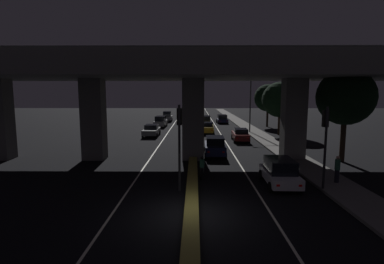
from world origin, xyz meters
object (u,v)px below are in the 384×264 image
Objects in this scene: car_white_lead at (280,172)px; car_dark_blue_sixth at (222,119)px; traffic_light_right_of_median at (325,134)px; car_dark_blue_second at (215,146)px; car_grey_lead_oncoming at (151,130)px; pedestrian_on_sidewalk at (337,169)px; car_taxi_yellow_fourth at (207,128)px; motorcycle_black_filtering_near at (202,168)px; traffic_light_left_of_median at (179,133)px; car_silver_third_oncoming at (167,116)px; car_dark_green_fourth_oncoming at (187,114)px; car_dark_red_third at (240,135)px; street_lamp at (248,97)px; car_silver_second_oncoming at (161,121)px; car_white_fifth at (205,122)px.

car_white_lead is 38.19m from car_dark_blue_sixth.
car_dark_blue_second is (-5.54, 9.66, -2.42)m from traffic_light_right_of_median.
pedestrian_on_sidewalk is at bearing 34.80° from car_grey_lead_oncoming.
car_taxi_yellow_fourth reaches higher than car_grey_lead_oncoming.
traffic_light_left_of_median is at bearing 158.34° from motorcycle_black_filtering_near.
pedestrian_on_sidewalk is (14.18, -41.93, -0.03)m from car_silver_third_oncoming.
car_grey_lead_oncoming is at bearing -7.07° from car_dark_green_fourth_oncoming.
car_dark_red_third is 11.73m from car_grey_lead_oncoming.
street_lamp reaches higher than car_white_lead.
traffic_light_left_of_median is 26.78m from street_lamp.
motorcycle_black_filtering_near is (-4.66, 1.82, -0.24)m from car_white_lead.
motorcycle_black_filtering_near is at bearing 168.12° from pedestrian_on_sidewalk.
car_dark_blue_second reaches higher than car_dark_red_third.
street_lamp reaches higher than car_silver_second_oncoming.
pedestrian_on_sidewalk is (8.18, -1.72, 0.39)m from motorcycle_black_filtering_near.
traffic_light_left_of_median is at bearing 12.73° from car_grey_lead_oncoming.
car_white_lead is 17.01m from car_dark_red_third.
car_white_fifth reaches higher than car_dark_blue_sixth.
car_dark_green_fourth_oncoming is at bearing 26.06° from car_dark_blue_sixth.
car_taxi_yellow_fourth is (-3.45, 23.78, -0.03)m from car_white_lead.
traffic_light_left_of_median reaches higher than traffic_light_right_of_median.
car_grey_lead_oncoming is 0.98× the size of car_silver_second_oncoming.
motorcycle_black_filtering_near is (-4.84, -15.18, -0.16)m from car_dark_red_third.
car_silver_third_oncoming is at bearing 29.87° from car_white_fifth.
motorcycle_black_filtering_near is at bearing 157.82° from traffic_light_right_of_median.
car_white_lead is at bearing -169.40° from car_taxi_yellow_fourth.
traffic_light_right_of_median is 25.51m from car_taxi_yellow_fourth.
traffic_light_left_of_median is 9.88m from pedestrian_on_sidewalk.
pedestrian_on_sidewalk is (7.02, -29.48, -0.06)m from car_white_fifth.
car_silver_second_oncoming is (-7.52, 23.19, 0.03)m from car_dark_blue_second.
pedestrian_on_sidewalk reaches higher than car_taxi_yellow_fourth.
street_lamp is at bearing -4.19° from car_white_lead.
car_dark_green_fourth_oncoming is 49.85m from motorcycle_black_filtering_near.
traffic_light_right_of_median is 1.20× the size of car_dark_blue_second.
pedestrian_on_sidewalk is (1.27, -24.34, -4.09)m from street_lamp.
traffic_light_left_of_median is 30.74m from car_white_fifth.
traffic_light_left_of_median is at bearing 9.93° from car_silver_second_oncoming.
car_dark_green_fourth_oncoming is (-7.08, 51.62, -0.15)m from car_white_lead.
car_dark_blue_second is 0.93× the size of car_dark_green_fourth_oncoming.
motorcycle_black_filtering_near is (-1.31, -6.86, -0.28)m from car_dark_blue_second.
car_dark_red_third is at bearing 38.15° from car_silver_second_oncoming.
street_lamp is at bearing -18.58° from car_dark_blue_second.
car_white_lead is at bearing -157.93° from car_dark_blue_second.
car_white_lead reaches higher than car_dark_red_third.
car_white_lead is 0.98× the size of car_silver_third_oncoming.
car_dark_red_third is 0.95× the size of car_silver_second_oncoming.
traffic_light_right_of_median is 1.11× the size of car_dark_green_fourth_oncoming.
car_white_lead is at bearing -95.23° from street_lamp.
car_dark_blue_second is 1.00× the size of car_dark_blue_sixth.
car_dark_blue_second is at bearing 128.66° from pedestrian_on_sidewalk.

